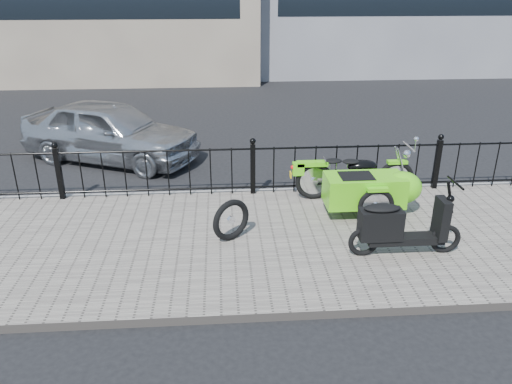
{
  "coord_description": "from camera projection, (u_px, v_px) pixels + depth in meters",
  "views": [
    {
      "loc": [
        -0.56,
        -7.32,
        3.82
      ],
      "look_at": [
        -0.04,
        -0.1,
        0.73
      ],
      "focal_mm": 35.0,
      "sensor_mm": 36.0,
      "label": 1
    }
  ],
  "objects": [
    {
      "name": "ground",
      "position": [
        258.0,
        230.0,
        8.25
      ],
      "size": [
        120.0,
        120.0,
        0.0
      ],
      "primitive_type": "plane",
      "color": "black",
      "rests_on": "ground"
    },
    {
      "name": "scooter",
      "position": [
        399.0,
        227.0,
        7.13
      ],
      "size": [
        1.67,
        0.49,
        1.13
      ],
      "color": "black",
      "rests_on": "sidewalk"
    },
    {
      "name": "spare_tire",
      "position": [
        231.0,
        220.0,
        7.59
      ],
      "size": [
        0.6,
        0.46,
        0.66
      ],
      "primitive_type": "torus",
      "rotation": [
        1.57,
        0.0,
        0.61
      ],
      "color": "black",
      "rests_on": "sidewalk"
    },
    {
      "name": "sedan_car",
      "position": [
        110.0,
        131.0,
        11.19
      ],
      "size": [
        4.36,
        3.15,
        1.38
      ],
      "primitive_type": "imported",
      "rotation": [
        0.0,
        0.0,
        1.15
      ],
      "color": "#AAADB1",
      "rests_on": "ground"
    },
    {
      "name": "iron_fence",
      "position": [
        253.0,
        170.0,
        9.22
      ],
      "size": [
        14.11,
        0.11,
        1.08
      ],
      "color": "black",
      "rests_on": "sidewalk"
    },
    {
      "name": "motorcycle_sidecar",
      "position": [
        372.0,
        186.0,
        8.46
      ],
      "size": [
        2.28,
        1.48,
        0.98
      ],
      "color": "black",
      "rests_on": "sidewalk"
    },
    {
      "name": "curb",
      "position": [
        252.0,
        193.0,
        9.55
      ],
      "size": [
        30.0,
        0.1,
        0.12
      ],
      "primitive_type": "cube",
      "color": "gray",
      "rests_on": "ground"
    },
    {
      "name": "sidewalk",
      "position": [
        261.0,
        242.0,
        7.77
      ],
      "size": [
        30.0,
        3.8,
        0.12
      ],
      "primitive_type": "cube",
      "color": "#6A625A",
      "rests_on": "ground"
    }
  ]
}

